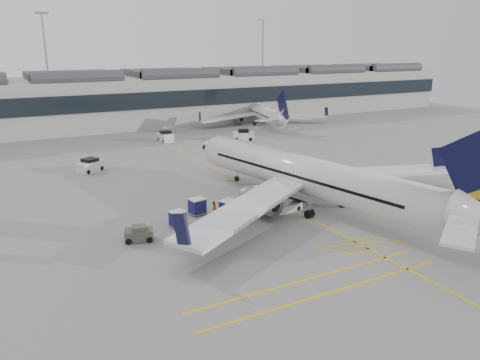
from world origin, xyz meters
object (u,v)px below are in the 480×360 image
ramp_agent_a (264,197)px  ramp_agent_b (214,208)px  belt_loader (282,206)px  baggage_cart_a (255,194)px  airliner_main (314,178)px  pushback_tug (139,234)px

ramp_agent_a → ramp_agent_b: 6.57m
belt_loader → baggage_cart_a: 4.31m
airliner_main → pushback_tug: bearing=168.7°
baggage_cart_a → belt_loader: bearing=-85.4°
belt_loader → pushback_tug: size_ratio=1.81×
ramp_agent_b → airliner_main: bearing=122.8°
belt_loader → baggage_cart_a: size_ratio=2.77×
airliner_main → pushback_tug: (-20.30, 0.14, -2.87)m
baggage_cart_a → ramp_agent_a: ramp_agent_a is taller
ramp_agent_a → pushback_tug: ramp_agent_a is taller
baggage_cart_a → pushback_tug: (-15.40, -4.56, -0.32)m
pushback_tug → airliner_main: bearing=16.6°
ramp_agent_b → ramp_agent_a: bearing=139.9°
belt_loader → ramp_agent_b: 7.71m
baggage_cart_a → pushback_tug: baggage_cart_a is taller
belt_loader → baggage_cart_a: bearing=96.7°
airliner_main → belt_loader: (-3.84, 0.54, -2.90)m
airliner_main → ramp_agent_a: size_ratio=22.53×
ramp_agent_b → pushback_tug: ramp_agent_b is taller
airliner_main → belt_loader: size_ratio=8.28×
ramp_agent_a → pushback_tug: (-15.71, -3.08, -0.34)m
belt_loader → pushback_tug: (-16.46, -0.40, 0.02)m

